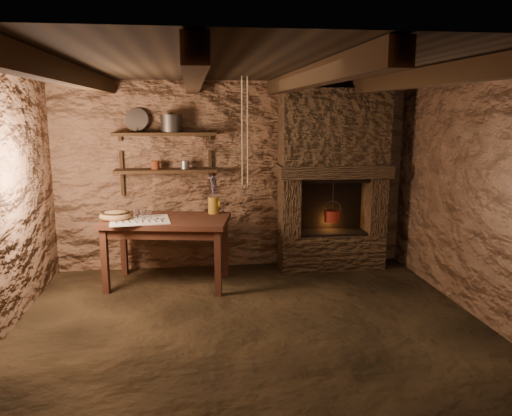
{
  "coord_description": "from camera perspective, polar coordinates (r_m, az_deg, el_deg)",
  "views": [
    {
      "loc": [
        -0.53,
        -4.39,
        2.02
      ],
      "look_at": [
        0.15,
        0.9,
        0.99
      ],
      "focal_mm": 35.0,
      "sensor_mm": 36.0,
      "label": 1
    }
  ],
  "objects": [
    {
      "name": "shelf_lower",
      "position": [
        6.28,
        -10.25,
        4.23
      ],
      "size": [
        1.25,
        0.3,
        0.04
      ],
      "primitive_type": "cube",
      "color": "black",
      "rests_on": "back_wall"
    },
    {
      "name": "floor",
      "position": [
        4.86,
        -0.44,
        -13.58
      ],
      "size": [
        4.5,
        4.5,
        0.0
      ],
      "primitive_type": "plane",
      "color": "black",
      "rests_on": "ground"
    },
    {
      "name": "small_kettle",
      "position": [
        6.26,
        -8.11,
        4.92
      ],
      "size": [
        0.16,
        0.13,
        0.15
      ],
      "primitive_type": null,
      "rotation": [
        0.0,
        0.0,
        -0.12
      ],
      "color": "gray",
      "rests_on": "shelf_lower"
    },
    {
      "name": "beam_far_left",
      "position": [
        4.5,
        -20.42,
        14.01
      ],
      "size": [
        0.14,
        3.95,
        0.16
      ],
      "primitive_type": "cube",
      "color": "black",
      "rests_on": "ceiling"
    },
    {
      "name": "stoneware_jug",
      "position": [
        6.02,
        -4.87,
        1.23
      ],
      "size": [
        0.15,
        0.14,
        0.46
      ],
      "rotation": [
        0.0,
        0.0,
        0.1
      ],
      "color": "#A1741F",
      "rests_on": "work_table"
    },
    {
      "name": "front_wall",
      "position": [
        2.58,
        4.9,
        -7.63
      ],
      "size": [
        4.5,
        0.04,
        2.4
      ],
      "primitive_type": "cube",
      "color": "#513525",
      "rests_on": "floor"
    },
    {
      "name": "beam_far_right",
      "position": [
        4.84,
        17.99,
        13.9
      ],
      "size": [
        0.14,
        3.95,
        0.16
      ],
      "primitive_type": "cube",
      "color": "black",
      "rests_on": "ceiling"
    },
    {
      "name": "linen_cloth",
      "position": [
        5.78,
        -13.15,
        -1.39
      ],
      "size": [
        0.71,
        0.6,
        0.01
      ],
      "primitive_type": "cube",
      "rotation": [
        0.0,
        0.0,
        0.12
      ],
      "color": "white",
      "rests_on": "work_table"
    },
    {
      "name": "wooden_bowl",
      "position": [
        5.9,
        -15.77,
        -0.87
      ],
      "size": [
        0.43,
        0.43,
        0.13
      ],
      "primitive_type": "ellipsoid",
      "rotation": [
        0.0,
        0.0,
        0.21
      ],
      "color": "#9F7245",
      "rests_on": "work_table"
    },
    {
      "name": "red_pot",
      "position": [
        6.49,
        8.72,
        -0.83
      ],
      "size": [
        0.27,
        0.27,
        0.54
      ],
      "rotation": [
        0.0,
        0.0,
        -0.42
      ],
      "color": "maroon",
      "rests_on": "hearth"
    },
    {
      "name": "tin_pan",
      "position": [
        6.36,
        -13.46,
        9.76
      ],
      "size": [
        0.31,
        0.18,
        0.29
      ],
      "primitive_type": "cylinder",
      "rotation": [
        1.26,
        0.0,
        -0.2
      ],
      "color": "gray",
      "rests_on": "shelf_upper"
    },
    {
      "name": "back_wall",
      "position": [
        6.46,
        -2.59,
        3.69
      ],
      "size": [
        4.5,
        0.04,
        2.4
      ],
      "primitive_type": "cube",
      "color": "#513525",
      "rests_on": "floor"
    },
    {
      "name": "beam_mid_left",
      "position": [
        4.4,
        -7.19,
        14.68
      ],
      "size": [
        0.14,
        3.95,
        0.16
      ],
      "primitive_type": "cube",
      "color": "black",
      "rests_on": "ceiling"
    },
    {
      "name": "shelf_upper",
      "position": [
        6.24,
        -10.39,
        8.33
      ],
      "size": [
        1.25,
        0.3,
        0.04
      ],
      "primitive_type": "cube",
      "color": "black",
      "rests_on": "back_wall"
    },
    {
      "name": "rusty_tin",
      "position": [
        6.28,
        -11.44,
        4.83
      ],
      "size": [
        0.12,
        0.12,
        0.1
      ],
      "primitive_type": "cylinder",
      "rotation": [
        0.0,
        0.0,
        -0.26
      ],
      "color": "#5F2413",
      "rests_on": "shelf_lower"
    },
    {
      "name": "right_wall",
      "position": [
        5.26,
        24.69,
        1.0
      ],
      "size": [
        0.04,
        4.0,
        2.4
      ],
      "primitive_type": "cube",
      "color": "#513525",
      "rests_on": "floor"
    },
    {
      "name": "drinking_glasses",
      "position": [
        5.89,
        -12.84,
        -0.68
      ],
      "size": [
        0.21,
        0.06,
        0.08
      ],
      "primitive_type": null,
      "color": "silver",
      "rests_on": "linen_cloth"
    },
    {
      "name": "work_table",
      "position": [
        5.95,
        -10.04,
        -4.63
      ],
      "size": [
        1.54,
        1.05,
        0.81
      ],
      "rotation": [
        0.0,
        0.0,
        -0.18
      ],
      "color": "#361C13",
      "rests_on": "floor"
    },
    {
      "name": "hanging_ropes",
      "position": [
        5.47,
        -1.28,
        8.68
      ],
      "size": [
        0.08,
        0.08,
        1.2
      ],
      "primitive_type": null,
      "color": "beige",
      "rests_on": "ceiling"
    },
    {
      "name": "ceiling",
      "position": [
        4.43,
        -0.49,
        15.9
      ],
      "size": [
        4.5,
        4.0,
        0.04
      ],
      "primitive_type": "cube",
      "color": "black",
      "rests_on": "back_wall"
    },
    {
      "name": "hearth",
      "position": [
        6.46,
        8.73,
        3.8
      ],
      "size": [
        1.43,
        0.51,
        2.3
      ],
      "color": "#3C2C1E",
      "rests_on": "floor"
    },
    {
      "name": "iron_stockpot",
      "position": [
        6.23,
        -9.66,
        9.42
      ],
      "size": [
        0.31,
        0.31,
        0.19
      ],
      "primitive_type": "cylinder",
      "rotation": [
        0.0,
        0.0,
        -0.25
      ],
      "color": "#322F2C",
      "rests_on": "shelf_upper"
    },
    {
      "name": "beam_mid_right",
      "position": [
        4.51,
        6.04,
        14.61
      ],
      "size": [
        0.14,
        3.95,
        0.16
      ],
      "primitive_type": "cube",
      "color": "black",
      "rests_on": "ceiling"
    },
    {
      "name": "pewter_cutlery_row",
      "position": [
        5.76,
        -13.17,
        -1.33
      ],
      "size": [
        0.57,
        0.27,
        0.01
      ],
      "primitive_type": null,
      "rotation": [
        0.0,
        0.0,
        0.12
      ],
      "color": "gray",
      "rests_on": "linen_cloth"
    }
  ]
}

